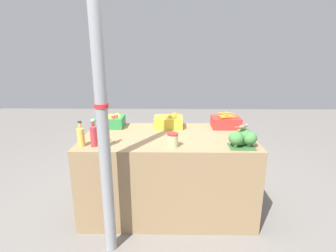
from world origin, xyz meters
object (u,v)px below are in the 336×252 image
(carrot_crate, at_px, (226,121))
(broccoli_pile, at_px, (242,138))
(sparrow_bird, at_px, (243,127))
(support_pole, at_px, (102,120))
(orange_crate, at_px, (169,121))
(apple_crate, at_px, (110,121))
(juice_bottle_golden, at_px, (81,136))
(pickle_jar, at_px, (173,140))
(juice_bottle_ruby, at_px, (94,135))
(juice_bottle_cloudy, at_px, (105,135))

(carrot_crate, bearing_deg, broccoli_pile, -88.37)
(broccoli_pile, height_order, sparrow_bird, sparrow_bird)
(support_pole, xyz_separation_m, orange_crate, (0.49, 0.94, -0.26))
(apple_crate, bearing_deg, carrot_crate, 0.17)
(orange_crate, height_order, juice_bottle_golden, juice_bottle_golden)
(pickle_jar, bearing_deg, juice_bottle_ruby, 179.26)
(juice_bottle_cloudy, bearing_deg, broccoli_pile, 0.28)
(carrot_crate, bearing_deg, orange_crate, 179.54)
(pickle_jar, distance_m, sparrow_bird, 0.63)
(support_pole, distance_m, juice_bottle_cloudy, 0.40)
(support_pole, relative_size, pickle_jar, 18.18)
(juice_bottle_cloudy, bearing_deg, support_pole, -77.01)
(juice_bottle_ruby, distance_m, sparrow_bird, 1.32)
(broccoli_pile, bearing_deg, orange_crate, 136.93)
(support_pole, distance_m, orange_crate, 1.09)
(carrot_crate, xyz_separation_m, sparrow_bird, (0.01, -0.63, 0.12))
(juice_bottle_golden, bearing_deg, sparrow_bird, -0.60)
(orange_crate, relative_size, juice_bottle_ruby, 1.25)
(pickle_jar, bearing_deg, juice_bottle_cloudy, 179.14)
(orange_crate, relative_size, pickle_jar, 2.45)
(juice_bottle_ruby, bearing_deg, broccoli_pile, 0.26)
(juice_bottle_ruby, xyz_separation_m, sparrow_bird, (1.32, -0.01, 0.09))
(juice_bottle_golden, xyz_separation_m, juice_bottle_cloudy, (0.22, 0.00, 0.01))
(support_pole, distance_m, pickle_jar, 0.67)
(apple_crate, bearing_deg, broccoli_pile, -24.73)
(support_pole, relative_size, sparrow_bird, 17.45)
(apple_crate, height_order, sparrow_bird, sparrow_bird)
(support_pole, xyz_separation_m, apple_crate, (-0.16, 0.93, -0.25))
(carrot_crate, bearing_deg, support_pole, -140.51)
(pickle_jar, bearing_deg, apple_crate, 138.32)
(juice_bottle_golden, bearing_deg, broccoli_pile, 0.23)
(carrot_crate, xyz_separation_m, juice_bottle_ruby, (-1.31, -0.61, 0.04))
(broccoli_pile, relative_size, juice_bottle_golden, 1.10)
(apple_crate, xyz_separation_m, sparrow_bird, (1.31, -0.63, 0.12))
(support_pole, height_order, sparrow_bird, support_pole)
(apple_crate, relative_size, pickle_jar, 2.45)
(juice_bottle_golden, bearing_deg, juice_bottle_cloudy, 0.00)
(juice_bottle_ruby, height_order, sparrow_bird, juice_bottle_ruby)
(broccoli_pile, relative_size, juice_bottle_ruby, 1.03)
(pickle_jar, bearing_deg, juice_bottle_golden, 179.37)
(sparrow_bird, bearing_deg, broccoli_pile, 60.97)
(carrot_crate, distance_m, juice_bottle_ruby, 1.44)
(apple_crate, height_order, carrot_crate, carrot_crate)
(juice_bottle_cloudy, height_order, pickle_jar, juice_bottle_cloudy)
(support_pole, height_order, orange_crate, support_pole)
(juice_bottle_ruby, bearing_deg, juice_bottle_golden, 180.00)
(broccoli_pile, bearing_deg, carrot_crate, 91.63)
(juice_bottle_golden, bearing_deg, orange_crate, 38.33)
(support_pole, bearing_deg, pickle_jar, 30.14)
(carrot_crate, distance_m, sparrow_bird, 0.64)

